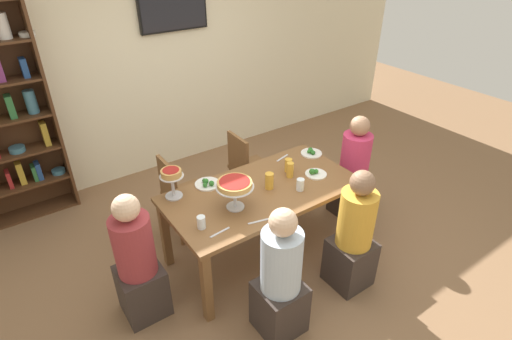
% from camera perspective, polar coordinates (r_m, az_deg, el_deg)
% --- Properties ---
extents(ground_plane, '(12.00, 12.00, 0.00)m').
position_cam_1_polar(ground_plane, '(4.03, 0.83, -11.51)').
color(ground_plane, '#846042').
extents(rear_partition, '(8.00, 0.12, 2.80)m').
position_cam_1_polar(rear_partition, '(5.09, -14.19, 15.14)').
color(rear_partition, beige).
rests_on(rear_partition, ground_plane).
extents(dining_table, '(1.73, 0.89, 0.74)m').
position_cam_1_polar(dining_table, '(3.62, 0.91, -3.89)').
color(dining_table, brown).
rests_on(dining_table, ground_plane).
extents(television, '(0.82, 0.05, 0.50)m').
position_cam_1_polar(television, '(4.98, -11.68, 21.55)').
color(television, black).
extents(diner_near_left, '(0.34, 0.34, 1.15)m').
position_cam_1_polar(diner_near_left, '(3.08, 3.48, -15.55)').
color(diner_near_left, '#382D28').
rests_on(diner_near_left, ground_plane).
extents(diner_near_right, '(0.34, 0.34, 1.15)m').
position_cam_1_polar(diner_near_right, '(3.52, 13.62, -9.42)').
color(diner_near_right, '#382D28').
rests_on(diner_near_right, ground_plane).
extents(diner_head_east, '(0.34, 0.34, 1.15)m').
position_cam_1_polar(diner_head_east, '(4.37, 13.55, -0.56)').
color(diner_head_east, '#382D28').
rests_on(diner_head_east, ground_plane).
extents(diner_head_west, '(0.34, 0.34, 1.15)m').
position_cam_1_polar(diner_head_west, '(3.31, -16.37, -12.94)').
color(diner_head_west, '#382D28').
rests_on(diner_head_west, ground_plane).
extents(chair_far_left, '(0.40, 0.40, 0.87)m').
position_cam_1_polar(chair_far_left, '(4.04, -10.69, -3.20)').
color(chair_far_left, brown).
rests_on(chair_far_left, ground_plane).
extents(chair_far_right, '(0.40, 0.40, 0.87)m').
position_cam_1_polar(chair_far_right, '(4.41, -1.30, 0.62)').
color(chair_far_right, brown).
rests_on(chair_far_right, ground_plane).
extents(deep_dish_pizza_stand, '(0.31, 0.31, 0.26)m').
position_cam_1_polar(deep_dish_pizza_stand, '(3.23, -3.03, -2.26)').
color(deep_dish_pizza_stand, silver).
rests_on(deep_dish_pizza_stand, dining_table).
extents(personal_pizza_stand, '(0.20, 0.20, 0.27)m').
position_cam_1_polar(personal_pizza_stand, '(3.44, -11.85, -0.94)').
color(personal_pizza_stand, silver).
rests_on(personal_pizza_stand, dining_table).
extents(salad_plate_near_diner, '(0.23, 0.23, 0.06)m').
position_cam_1_polar(salad_plate_near_diner, '(3.64, -6.89, -1.90)').
color(salad_plate_near_diner, white).
rests_on(salad_plate_near_diner, dining_table).
extents(salad_plate_far_diner, '(0.20, 0.20, 0.07)m').
position_cam_1_polar(salad_plate_far_diner, '(3.80, 8.37, -0.46)').
color(salad_plate_far_diner, white).
rests_on(salad_plate_far_diner, dining_table).
extents(salad_plate_spare, '(0.22, 0.22, 0.06)m').
position_cam_1_polar(salad_plate_spare, '(4.15, 7.83, 2.47)').
color(salad_plate_spare, white).
rests_on(salad_plate_spare, dining_table).
extents(beer_glass_amber_tall, '(0.08, 0.08, 0.15)m').
position_cam_1_polar(beer_glass_amber_tall, '(3.54, 1.89, -1.55)').
color(beer_glass_amber_tall, gold).
rests_on(beer_glass_amber_tall, dining_table).
extents(beer_glass_amber_short, '(0.07, 0.07, 0.13)m').
position_cam_1_polar(beer_glass_amber_short, '(3.80, 4.61, 0.67)').
color(beer_glass_amber_short, gold).
rests_on(beer_glass_amber_short, dining_table).
extents(beer_glass_amber_spare, '(0.07, 0.07, 0.15)m').
position_cam_1_polar(beer_glass_amber_spare, '(3.72, 4.85, 0.02)').
color(beer_glass_amber_spare, gold).
rests_on(beer_glass_amber_spare, dining_table).
extents(water_glass_clear_near, '(0.07, 0.07, 0.11)m').
position_cam_1_polar(water_glass_clear_near, '(3.55, 6.29, -2.07)').
color(water_glass_clear_near, white).
rests_on(water_glass_clear_near, dining_table).
extents(water_glass_clear_far, '(0.07, 0.07, 0.10)m').
position_cam_1_polar(water_glass_clear_far, '(3.14, -7.75, -7.35)').
color(water_glass_clear_far, white).
rests_on(water_glass_clear_far, dining_table).
extents(cutlery_fork_near, '(0.18, 0.03, 0.00)m').
position_cam_1_polar(cutlery_fork_near, '(3.11, -5.14, -8.78)').
color(cutlery_fork_near, silver).
rests_on(cutlery_fork_near, dining_table).
extents(cutlery_knife_near, '(0.18, 0.06, 0.00)m').
position_cam_1_polar(cutlery_knife_near, '(4.05, 3.77, 1.74)').
color(cutlery_knife_near, silver).
rests_on(cutlery_knife_near, dining_table).
extents(cutlery_fork_far, '(0.18, 0.06, 0.00)m').
position_cam_1_polar(cutlery_fork_far, '(3.20, 0.39, -7.27)').
color(cutlery_fork_far, silver).
rests_on(cutlery_fork_far, dining_table).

